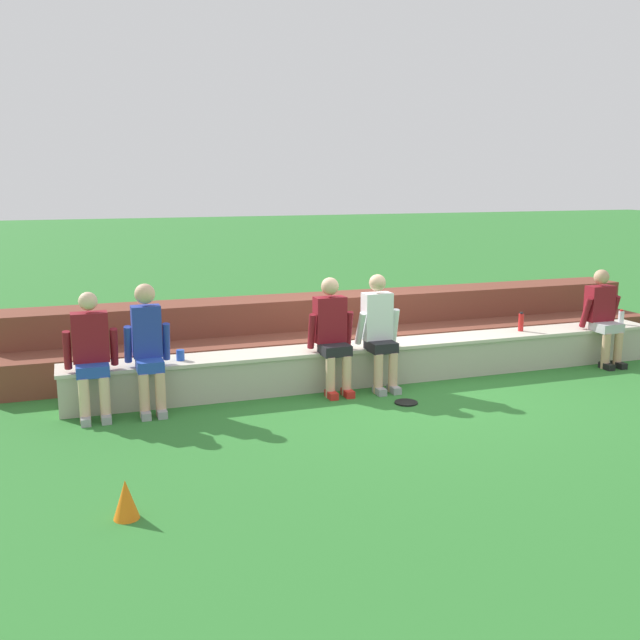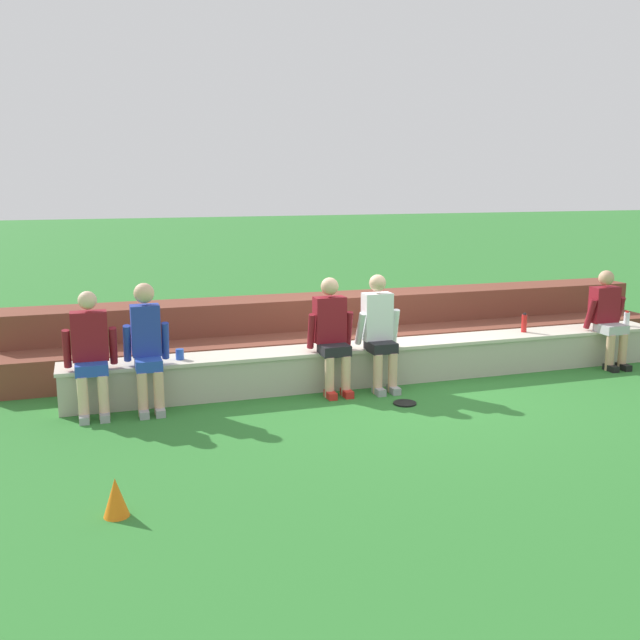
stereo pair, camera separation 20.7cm
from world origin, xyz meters
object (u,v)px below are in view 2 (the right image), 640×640
object	(u,v)px
person_far_left	(90,351)
plastic_cup_middle	(180,354)
person_far_right	(608,316)
person_right_of_center	(379,330)
sports_cone	(116,497)
person_left_of_center	(147,344)
person_center	(332,332)
water_bottle_mid_right	(627,319)
frisbee	(405,403)
water_bottle_mid_left	(524,323)

from	to	relation	value
person_far_left	plastic_cup_middle	bearing A→B (deg)	13.26
person_far_right	person_right_of_center	bearing A→B (deg)	-179.37
plastic_cup_middle	sports_cone	xyz separation A→B (m)	(-0.84, -2.76, -0.39)
person_far_left	person_far_right	size ratio (longest dim) A/B	1.03
person_far_left	person_left_of_center	bearing A→B (deg)	1.41
person_center	water_bottle_mid_right	bearing A→B (deg)	2.52
person_far_left	person_center	size ratio (longest dim) A/B	0.98
person_far_right	person_far_left	bearing A→B (deg)	-179.95
frisbee	water_bottle_mid_left	bearing A→B (deg)	24.62
person_far_left	sports_cone	xyz separation A→B (m)	(0.12, -2.53, -0.55)
plastic_cup_middle	sports_cone	world-z (taller)	plastic_cup_middle
plastic_cup_middle	frisbee	world-z (taller)	plastic_cup_middle
person_center	plastic_cup_middle	xyz separation A→B (m)	(-1.74, 0.20, -0.18)
frisbee	person_far_left	bearing A→B (deg)	168.16
water_bottle_mid_left	water_bottle_mid_right	xyz separation A→B (m)	(1.59, -0.08, -0.02)
person_left_of_center	person_center	bearing A→B (deg)	0.22
person_center	sports_cone	xyz separation A→B (m)	(-2.58, -2.55, -0.57)
person_right_of_center	water_bottle_mid_left	bearing A→B (deg)	8.49
person_center	plastic_cup_middle	size ratio (longest dim) A/B	11.33
person_far_right	frisbee	distance (m)	3.41
person_left_of_center	frisbee	xyz separation A→B (m)	(2.73, -0.71, -0.72)
water_bottle_mid_left	frisbee	xyz separation A→B (m)	(-2.17, -1.00, -0.59)
water_bottle_mid_right	person_left_of_center	bearing A→B (deg)	-178.22
water_bottle_mid_left	water_bottle_mid_right	distance (m)	1.59
person_right_of_center	water_bottle_mid_right	xyz separation A→B (m)	(3.80, 0.25, -0.14)
water_bottle_mid_right	water_bottle_mid_left	bearing A→B (deg)	176.94
person_far_left	person_center	world-z (taller)	person_center
person_right_of_center	person_far_right	size ratio (longest dim) A/B	1.07
person_right_of_center	person_far_left	bearing A→B (deg)	179.47
person_far_right	water_bottle_mid_right	distance (m)	0.55
person_far_right	plastic_cup_middle	world-z (taller)	person_far_right
water_bottle_mid_left	plastic_cup_middle	bearing A→B (deg)	-179.04
person_left_of_center	sports_cone	world-z (taller)	person_left_of_center
person_far_right	water_bottle_mid_left	size ratio (longest dim) A/B	5.02
person_far_left	plastic_cup_middle	xyz separation A→B (m)	(0.95, 0.22, -0.16)
person_right_of_center	frisbee	bearing A→B (deg)	-86.27
person_center	frisbee	world-z (taller)	person_center
frisbee	plastic_cup_middle	bearing A→B (deg)	158.73
person_left_of_center	water_bottle_mid_right	size ratio (longest dim) A/B	6.55
frisbee	person_left_of_center	bearing A→B (deg)	165.44
water_bottle_mid_left	frisbee	world-z (taller)	water_bottle_mid_left
person_right_of_center	person_left_of_center	bearing A→B (deg)	179.05
person_far_left	person_center	xyz separation A→B (m)	(2.70, 0.02, 0.02)
water_bottle_mid_left	water_bottle_mid_right	bearing A→B (deg)	-3.06
person_far_left	person_right_of_center	size ratio (longest dim) A/B	0.97
water_bottle_mid_left	person_center	bearing A→B (deg)	-174.32
person_right_of_center	person_far_right	distance (m)	3.31
person_far_left	sports_cone	size ratio (longest dim) A/B	4.39
person_right_of_center	sports_cone	xyz separation A→B (m)	(-3.16, -2.50, -0.57)
person_right_of_center	water_bottle_mid_right	distance (m)	3.81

